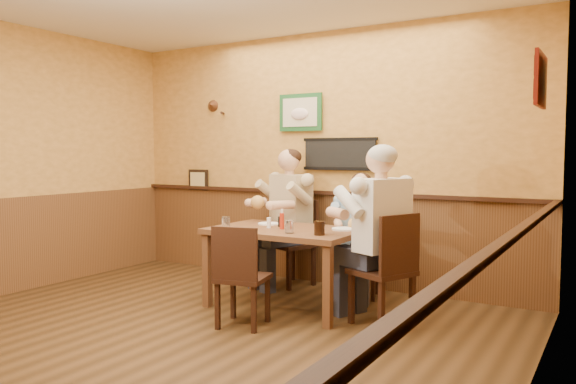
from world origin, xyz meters
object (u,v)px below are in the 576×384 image
chair_back_right (361,258)px  diner_tan_shirt (291,224)px  chair_back_left (291,243)px  cola_tumbler (319,228)px  hot_sauce_bottle (282,220)px  pepper_shaker (280,222)px  chair_near_side (243,275)px  chair_right_end (382,269)px  dining_table (286,238)px  diner_white_elder (382,245)px  salt_shaker (269,223)px  water_glass_left (226,223)px  water_glass_mid (289,227)px  diner_blue_polo (361,241)px

chair_back_right → diner_tan_shirt: diner_tan_shirt is taller
chair_back_left → cola_tumbler: chair_back_left is taller
hot_sauce_bottle → pepper_shaker: (-0.10, 0.12, -0.04)m
chair_near_side → diner_tan_shirt: diner_tan_shirt is taller
chair_right_end → chair_near_side: chair_right_end is taller
chair_back_right → chair_near_side: 1.48m
diner_tan_shirt → hot_sauce_bottle: bearing=-45.4°
dining_table → diner_tan_shirt: 0.88m
diner_white_elder → cola_tumbler: size_ratio=11.25×
cola_tumbler → salt_shaker: (-0.63, 0.16, -0.01)m
chair_near_side → water_glass_left: (-0.47, 0.39, 0.37)m
chair_back_left → pepper_shaker: (0.30, -0.71, 0.33)m
cola_tumbler → salt_shaker: size_ratio=1.21×
diner_tan_shirt → water_glass_mid: bearing=-40.9°
cola_tumbler → dining_table: bearing=155.0°
hot_sauce_bottle → salt_shaker: (-0.14, -0.00, -0.03)m
water_glass_mid → water_glass_left: bearing=-175.7°
chair_back_right → pepper_shaker: 0.95m
water_glass_left → water_glass_mid: water_glass_mid is taller
chair_near_side → diner_blue_polo: bearing=-121.5°
diner_tan_shirt → hot_sauce_bottle: size_ratio=7.94×
diner_blue_polo → pepper_shaker: size_ratio=11.34×
chair_back_left → diner_blue_polo: 0.88m
hot_sauce_bottle → salt_shaker: size_ratio=1.69×
water_glass_left → cola_tumbler: bearing=4.8°
chair_near_side → water_glass_left: same height
diner_white_elder → water_glass_left: size_ratio=12.17×
chair_near_side → hot_sauce_bottle: (-0.00, 0.63, 0.40)m
dining_table → diner_blue_polo: 0.85m
chair_back_right → salt_shaker: salt_shaker is taller
diner_tan_shirt → diner_white_elder: diner_white_elder is taller
water_glass_mid → pepper_shaker: 0.43m
chair_right_end → cola_tumbler: size_ratio=7.87×
water_glass_mid → cola_tumbler: size_ratio=0.93×
chair_back_left → chair_near_side: size_ratio=1.10×
diner_blue_polo → cola_tumbler: diner_blue_polo is taller
diner_white_elder → water_glass_mid: (-0.81, -0.18, 0.12)m
dining_table → pepper_shaker: (-0.11, 0.07, 0.14)m
chair_back_left → salt_shaker: size_ratio=9.39×
hot_sauce_bottle → pepper_shaker: bearing=128.1°
diner_blue_polo → diner_white_elder: size_ratio=0.82×
dining_table → hot_sauce_bottle: (-0.01, -0.06, 0.18)m
chair_back_left → water_glass_mid: size_ratio=8.28×
chair_right_end → water_glass_left: (-1.47, -0.23, 0.33)m
chair_right_end → chair_back_right: bearing=-122.2°
diner_tan_shirt → hot_sauce_bottle: 0.94m
chair_back_left → water_glass_left: bearing=-74.7°
dining_table → chair_right_end: (0.99, -0.07, -0.18)m
diner_blue_polo → pepper_shaker: 0.89m
cola_tumbler → water_glass_mid: bearing=-173.9°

